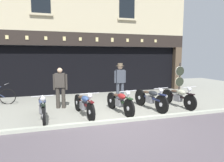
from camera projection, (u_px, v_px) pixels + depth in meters
The scene contains 11 objects.
ground at pixel (132, 136), 5.21m from camera, with size 23.62×22.00×0.18m.
shop_facade at pixel (84, 61), 12.57m from camera, with size 11.92×4.42×6.45m.
motorcycle_left at pixel (42, 107), 6.39m from camera, with size 0.62×2.02×0.92m.
motorcycle_center_left at pixel (84, 104), 6.82m from camera, with size 0.62×2.03×0.91m.
motorcycle_center at pixel (120, 102), 7.17m from camera, with size 0.62×1.95×0.92m.
motorcycle_center_right at pixel (150, 98), 7.67m from camera, with size 0.62×2.02×0.93m.
motorcycle_right at pixel (178, 97), 8.07m from camera, with size 0.62×1.93×0.91m.
salesman_left at pixel (60, 86), 7.81m from camera, with size 0.55×0.30×1.60m.
shopkeeper_center at pixel (120, 80), 9.19m from camera, with size 0.56×0.37×1.74m.
tyre_sign_pole at pixel (180, 77), 10.65m from camera, with size 0.52×0.06×1.71m.
advert_board_near at pixel (52, 59), 10.47m from camera, with size 0.74×0.03×0.90m.
Camera 1 is at (-1.97, -5.60, 2.05)m, focal length 31.83 mm.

